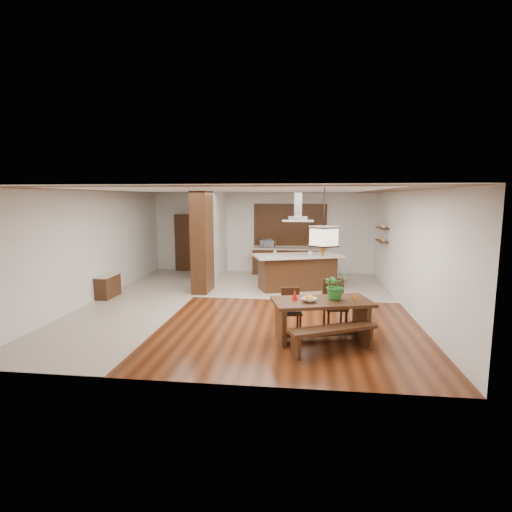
# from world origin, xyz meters

# --- Properties ---
(room_shell) EXTENTS (9.00, 9.04, 2.92)m
(room_shell) POSITION_xyz_m (0.00, 0.00, 2.06)
(room_shell) COLOR #3B190A
(room_shell) RESTS_ON ground
(tile_hallway) EXTENTS (2.50, 9.00, 0.01)m
(tile_hallway) POSITION_xyz_m (-2.75, 0.00, 0.01)
(tile_hallway) COLOR #B8A999
(tile_hallway) RESTS_ON ground
(tile_kitchen) EXTENTS (5.50, 4.00, 0.01)m
(tile_kitchen) POSITION_xyz_m (1.25, 2.50, 0.01)
(tile_kitchen) COLOR #B8A999
(tile_kitchen) RESTS_ON ground
(soffit_band) EXTENTS (8.00, 9.00, 0.02)m
(soffit_band) POSITION_xyz_m (0.00, 0.00, 2.88)
(soffit_band) COLOR #3E210F
(soffit_band) RESTS_ON room_shell
(partition_pier) EXTENTS (0.45, 1.00, 2.90)m
(partition_pier) POSITION_xyz_m (-1.40, 1.20, 1.45)
(partition_pier) COLOR black
(partition_pier) RESTS_ON ground
(partition_stub) EXTENTS (0.18, 2.40, 2.90)m
(partition_stub) POSITION_xyz_m (-1.40, 3.30, 1.45)
(partition_stub) COLOR silver
(partition_stub) RESTS_ON ground
(hallway_console) EXTENTS (0.37, 0.88, 0.63)m
(hallway_console) POSITION_xyz_m (-3.81, 0.20, 0.32)
(hallway_console) COLOR black
(hallway_console) RESTS_ON ground
(hallway_doorway) EXTENTS (1.10, 0.20, 2.10)m
(hallway_doorway) POSITION_xyz_m (-2.70, 4.40, 1.05)
(hallway_doorway) COLOR black
(hallway_doorway) RESTS_ON ground
(rear_counter) EXTENTS (2.60, 0.62, 0.95)m
(rear_counter) POSITION_xyz_m (1.00, 4.20, 0.48)
(rear_counter) COLOR black
(rear_counter) RESTS_ON ground
(kitchen_window) EXTENTS (2.60, 0.08, 1.50)m
(kitchen_window) POSITION_xyz_m (1.00, 4.46, 1.75)
(kitchen_window) COLOR #AA7233
(kitchen_window) RESTS_ON room_shell
(shelf_lower) EXTENTS (0.26, 0.90, 0.04)m
(shelf_lower) POSITION_xyz_m (3.87, 2.60, 1.40)
(shelf_lower) COLOR black
(shelf_lower) RESTS_ON room_shell
(shelf_upper) EXTENTS (0.26, 0.90, 0.04)m
(shelf_upper) POSITION_xyz_m (3.87, 2.60, 1.80)
(shelf_upper) COLOR black
(shelf_upper) RESTS_ON room_shell
(dining_table) EXTENTS (2.03, 1.36, 0.77)m
(dining_table) POSITION_xyz_m (1.86, -2.40, 0.57)
(dining_table) COLOR black
(dining_table) RESTS_ON ground
(dining_bench) EXTENTS (1.62, 1.05, 0.46)m
(dining_bench) POSITION_xyz_m (2.03, -3.05, 0.23)
(dining_bench) COLOR black
(dining_bench) RESTS_ON ground
(dining_chair_left) EXTENTS (0.45, 0.45, 0.87)m
(dining_chair_left) POSITION_xyz_m (1.27, -1.97, 0.44)
(dining_chair_left) COLOR black
(dining_chair_left) RESTS_ON ground
(dining_chair_right) EXTENTS (0.54, 0.54, 1.03)m
(dining_chair_right) POSITION_xyz_m (2.17, -1.74, 0.52)
(dining_chair_right) COLOR black
(dining_chair_right) RESTS_ON ground
(pendant_lantern) EXTENTS (0.64, 0.64, 1.31)m
(pendant_lantern) POSITION_xyz_m (1.86, -2.40, 2.25)
(pendant_lantern) COLOR beige
(pendant_lantern) RESTS_ON room_shell
(foliage_plant) EXTENTS (0.62, 0.58, 0.55)m
(foliage_plant) POSITION_xyz_m (2.12, -2.29, 1.05)
(foliage_plant) COLOR #297C2C
(foliage_plant) RESTS_ON dining_table
(fruit_bowl) EXTENTS (0.37, 0.37, 0.07)m
(fruit_bowl) POSITION_xyz_m (1.61, -2.54, 0.81)
(fruit_bowl) COLOR beige
(fruit_bowl) RESTS_ON dining_table
(napkin_cone) EXTENTS (0.14, 0.14, 0.20)m
(napkin_cone) POSITION_xyz_m (1.34, -2.42, 0.87)
(napkin_cone) COLOR red
(napkin_cone) RESTS_ON dining_table
(gold_ornament) EXTENTS (0.09, 0.09, 0.10)m
(gold_ornament) POSITION_xyz_m (2.46, -2.38, 0.82)
(gold_ornament) COLOR gold
(gold_ornament) RESTS_ON dining_table
(kitchen_island) EXTENTS (2.76, 1.89, 1.05)m
(kitchen_island) POSITION_xyz_m (1.32, 1.83, 0.54)
(kitchen_island) COLOR black
(kitchen_island) RESTS_ON ground
(range_hood) EXTENTS (0.90, 0.55, 0.87)m
(range_hood) POSITION_xyz_m (1.32, 1.83, 2.46)
(range_hood) COLOR silver
(range_hood) RESTS_ON room_shell
(island_cup) EXTENTS (0.16, 0.16, 0.11)m
(island_cup) POSITION_xyz_m (1.69, 1.76, 1.10)
(island_cup) COLOR white
(island_cup) RESTS_ON kitchen_island
(microwave) EXTENTS (0.50, 0.34, 0.28)m
(microwave) POSITION_xyz_m (0.20, 4.21, 1.09)
(microwave) COLOR silver
(microwave) RESTS_ON rear_counter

